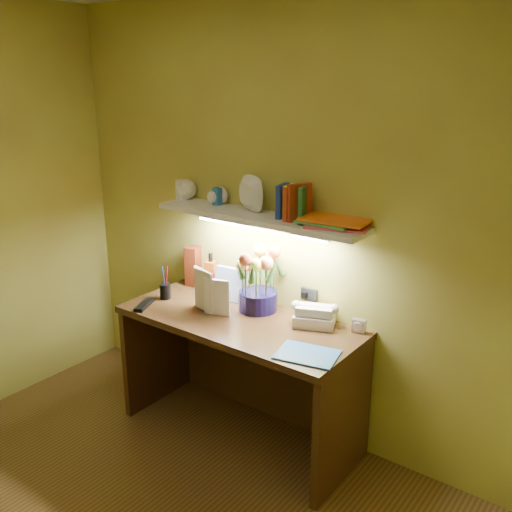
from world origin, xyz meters
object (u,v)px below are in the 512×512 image
at_px(desk, 240,378).
at_px(flower_bouquet, 258,278).
at_px(desk_clock, 359,326).
at_px(whisky_bottle, 211,272).
at_px(telephone, 315,314).

relative_size(desk, flower_bouquet, 3.53).
xyz_separation_m(desk, desk_clock, (0.62, 0.24, 0.41)).
distance_m(desk_clock, whisky_bottle, 1.03).
height_order(desk, whisky_bottle, whisky_bottle).
distance_m(desk, desk_clock, 0.78).
height_order(desk, desk_clock, desk_clock).
relative_size(telephone, whisky_bottle, 0.87).
bearing_deg(desk, telephone, 25.41).
bearing_deg(flower_bouquet, desk_clock, 7.39).
relative_size(flower_bouquet, desk_clock, 5.46).
bearing_deg(whisky_bottle, desk_clock, 0.54).
xyz_separation_m(flower_bouquet, desk_clock, (0.61, 0.08, -0.16)).
xyz_separation_m(desk, flower_bouquet, (0.01, 0.17, 0.57)).
relative_size(desk, desk_clock, 19.31).
xyz_separation_m(telephone, whisky_bottle, (-0.79, 0.05, 0.06)).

